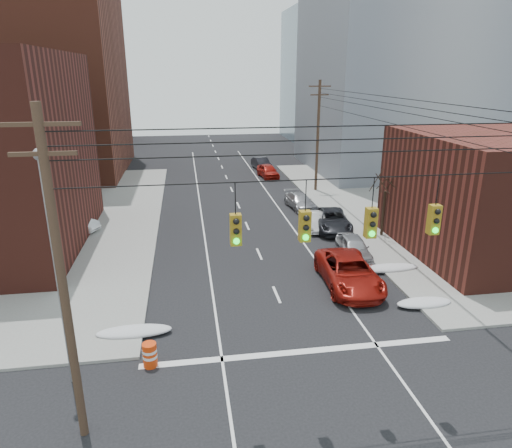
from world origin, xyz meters
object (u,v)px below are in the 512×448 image
object	(u,v)px
parked_car_c	(332,220)
lot_car_c	(14,227)
parked_car_d	(300,201)
red_pickup	(349,272)
parked_car_a	(354,247)
lot_car_b	(42,227)
construction_barrel	(150,355)
parked_car_f	(261,164)
lot_car_d	(22,225)
lot_car_a	(74,223)
parked_car_b	(315,221)
parked_car_e	(268,171)

from	to	relation	value
parked_car_c	lot_car_c	distance (m)	23.94
parked_car_d	red_pickup	bearing A→B (deg)	-100.26
parked_car_a	lot_car_b	xyz separation A→B (m)	(-21.50, 7.43, 0.03)
red_pickup	parked_car_c	size ratio (longest dim) A/B	1.12
parked_car_a	construction_barrel	size ratio (longest dim) A/B	4.01
parked_car_f	lot_car_b	distance (m)	29.78
lot_car_b	lot_car_d	size ratio (longest dim) A/B	1.04
parked_car_f	lot_car_a	bearing A→B (deg)	-137.83
parked_car_c	lot_car_c	bearing A→B (deg)	-177.10
lot_car_c	parked_car_a	bearing A→B (deg)	-121.78
parked_car_f	lot_car_c	xyz separation A→B (m)	(-22.26, -21.60, 0.03)
red_pickup	lot_car_c	size ratio (longest dim) A/B	1.45
parked_car_d	construction_barrel	bearing A→B (deg)	-125.06
construction_barrel	parked_car_f	bearing A→B (deg)	73.92
parked_car_c	lot_car_d	size ratio (longest dim) A/B	1.31
red_pickup	lot_car_c	world-z (taller)	red_pickup
parked_car_a	lot_car_b	world-z (taller)	parked_car_a
parked_car_b	lot_car_a	bearing A→B (deg)	176.28
lot_car_c	parked_car_f	bearing A→B (deg)	-59.57
lot_car_a	lot_car_d	bearing A→B (deg)	117.48
parked_car_a	parked_car_b	distance (m)	6.14
parked_car_f	lot_car_b	xyz separation A→B (m)	(-20.23, -21.85, 0.02)
parked_car_f	lot_car_a	xyz separation A→B (m)	(-18.09, -21.24, 0.05)
lot_car_a	parked_car_e	bearing A→B (deg)	-22.69
parked_car_b	lot_car_b	world-z (taller)	lot_car_b
lot_car_c	construction_barrel	xyz separation A→B (m)	(10.96, -17.60, -0.22)
lot_car_b	lot_car_c	world-z (taller)	lot_car_c
lot_car_d	parked_car_d	bearing A→B (deg)	-86.81
parked_car_c	construction_barrel	distance (m)	20.29
parked_car_f	parked_car_b	bearing A→B (deg)	-96.58
parked_car_a	parked_car_c	bearing A→B (deg)	90.96
lot_car_c	parked_car_c	bearing A→B (deg)	-108.35
parked_car_b	lot_car_c	size ratio (longest dim) A/B	0.91
red_pickup	parked_car_b	size ratio (longest dim) A/B	1.59
red_pickup	lot_car_a	size ratio (longest dim) A/B	1.60
parked_car_d	lot_car_b	size ratio (longest dim) A/B	1.04
red_pickup	lot_car_c	bearing A→B (deg)	154.55
lot_car_d	parked_car_b	bearing A→B (deg)	-101.45
red_pickup	parked_car_c	xyz separation A→B (m)	(2.10, 9.69, -0.10)
parked_car_f	construction_barrel	bearing A→B (deg)	-113.49
parked_car_e	lot_car_b	distance (m)	26.59
parked_car_a	parked_car_e	bearing A→B (deg)	97.26
parked_car_a	lot_car_a	size ratio (longest dim) A/B	1.10
red_pickup	parked_car_e	bearing A→B (deg)	91.68
parked_car_f	lot_car_c	world-z (taller)	parked_car_f
lot_car_a	parked_car_a	bearing A→B (deg)	-87.87
lot_car_b	parked_car_c	bearing A→B (deg)	-92.93
red_pickup	parked_car_a	xyz separation A→B (m)	(1.76, 3.95, -0.13)
red_pickup	lot_car_b	bearing A→B (deg)	152.71
parked_car_c	lot_car_b	bearing A→B (deg)	-176.88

